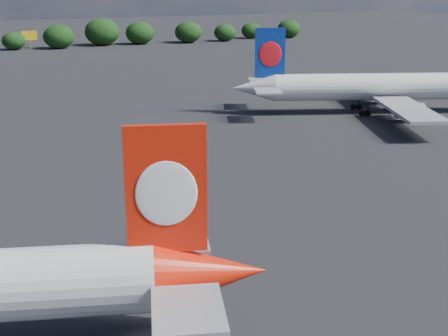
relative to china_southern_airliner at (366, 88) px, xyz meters
name	(u,v)px	position (x,y,z in m)	size (l,w,h in m)	color
ground	(12,140)	(-60.39, 2.72, -4.60)	(500.00, 500.00, 0.00)	black
china_southern_airliner	(366,88)	(0.00, 0.00, 0.00)	(45.39, 43.55, 15.11)	silver
billboard_yellow	(29,36)	(-48.39, 124.72, -0.73)	(5.00, 0.30, 5.50)	gold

